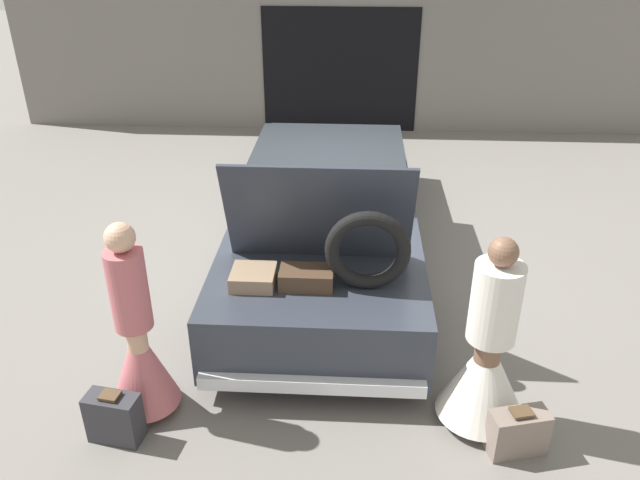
{
  "coord_description": "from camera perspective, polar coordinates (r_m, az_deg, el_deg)",
  "views": [
    {
      "loc": [
        0.3,
        -6.53,
        3.66
      ],
      "look_at": [
        0.0,
        -1.43,
        0.96
      ],
      "focal_mm": 35.0,
      "sensor_mm": 36.0,
      "label": 1
    }
  ],
  "objects": [
    {
      "name": "ground_plane",
      "position": [
        7.5,
        0.63,
        -1.37
      ],
      "size": [
        40.0,
        40.0,
        0.0
      ],
      "primitive_type": "plane",
      "color": "slate"
    },
    {
      "name": "garage_wall_back",
      "position": [
        11.7,
        1.88,
        16.67
      ],
      "size": [
        12.0,
        0.14,
        2.8
      ],
      "color": "slate",
      "rests_on": "ground_plane"
    },
    {
      "name": "car",
      "position": [
        7.23,
        0.68,
        2.71
      ],
      "size": [
        1.99,
        5.31,
        1.84
      ],
      "color": "#2D333D",
      "rests_on": "ground_plane"
    },
    {
      "name": "suitcase_beside_right_person",
      "position": [
        5.13,
        17.62,
        -16.4
      ],
      "size": [
        0.47,
        0.3,
        0.4
      ],
      "color": "#75665B",
      "rests_on": "ground_plane"
    },
    {
      "name": "person_left",
      "position": [
        5.18,
        -16.26,
        -9.46
      ],
      "size": [
        0.56,
        0.56,
        1.71
      ],
      "rotation": [
        0.0,
        0.0,
        -1.44
      ],
      "color": "tan",
      "rests_on": "ground_plane"
    },
    {
      "name": "suitcase_beside_left_person",
      "position": [
        5.24,
        -18.29,
        -15.15
      ],
      "size": [
        0.44,
        0.26,
        0.44
      ],
      "color": "#2D2D33",
      "rests_on": "ground_plane"
    },
    {
      "name": "person_right",
      "position": [
        5.07,
        14.96,
        -10.64
      ],
      "size": [
        0.7,
        0.7,
        1.65
      ],
      "rotation": [
        0.0,
        0.0,
        1.36
      ],
      "color": "brown",
      "rests_on": "ground_plane"
    }
  ]
}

